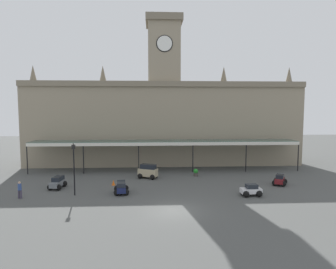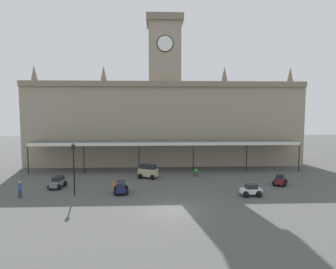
% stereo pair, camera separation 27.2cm
% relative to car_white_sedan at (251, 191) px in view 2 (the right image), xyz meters
% --- Properties ---
extents(ground_plane, '(140.00, 140.00, 0.00)m').
position_rel_car_white_sedan_xyz_m(ground_plane, '(-8.05, -3.91, -0.50)').
color(ground_plane, '#4B4D4B').
extents(station_building, '(41.98, 6.65, 22.59)m').
position_rel_car_white_sedan_xyz_m(station_building, '(-8.05, 17.83, 6.63)').
color(station_building, gray).
rests_on(station_building, ground).
extents(entrance_canopy, '(37.09, 3.26, 4.23)m').
position_rel_car_white_sedan_xyz_m(entrance_canopy, '(-8.05, 12.28, 3.58)').
color(entrance_canopy, '#38564C').
rests_on(entrance_canopy, ground).
extents(car_white_sedan, '(2.09, 1.59, 1.19)m').
position_rel_car_white_sedan_xyz_m(car_white_sedan, '(0.00, 0.00, 0.00)').
color(car_white_sedan, silver).
rests_on(car_white_sedan, ground).
extents(car_maroon_sedan, '(2.09, 2.25, 1.19)m').
position_rel_car_white_sedan_xyz_m(car_maroon_sedan, '(4.70, 3.96, 0.00)').
color(car_maroon_sedan, maroon).
rests_on(car_maroon_sedan, ground).
extents(car_beige_van, '(2.58, 2.22, 1.77)m').
position_rel_car_white_sedan_xyz_m(car_beige_van, '(-10.45, 7.85, 0.30)').
color(car_beige_van, tan).
rests_on(car_beige_van, ground).
extents(car_grey_estate, '(1.71, 2.34, 1.27)m').
position_rel_car_white_sedan_xyz_m(car_grey_estate, '(-20.27, 3.82, 0.06)').
color(car_grey_estate, slate).
rests_on(car_grey_estate, ground).
extents(car_navy_estate, '(1.71, 2.34, 1.27)m').
position_rel_car_white_sedan_xyz_m(car_navy_estate, '(-13.07, 1.49, 0.06)').
color(car_navy_estate, '#19214C').
rests_on(car_navy_estate, ground).
extents(pedestrian_beside_cars, '(0.39, 0.34, 1.67)m').
position_rel_car_white_sedan_xyz_m(pedestrian_beside_cars, '(-22.75, 0.35, 0.41)').
color(pedestrian_beside_cars, '#3F384C').
rests_on(pedestrian_beside_cars, ground).
extents(victorian_lamppost, '(0.30, 0.30, 5.28)m').
position_rel_car_white_sedan_xyz_m(victorian_lamppost, '(-17.69, 1.08, 2.75)').
color(victorian_lamppost, black).
rests_on(victorian_lamppost, ground).
extents(traffic_cone, '(0.40, 0.40, 0.59)m').
position_rel_car_white_sedan_xyz_m(traffic_cone, '(-14.32, 4.72, -0.21)').
color(traffic_cone, orange).
rests_on(traffic_cone, ground).
extents(planter_by_canopy, '(0.60, 0.60, 0.96)m').
position_rel_car_white_sedan_xyz_m(planter_by_canopy, '(-4.29, 8.68, -0.01)').
color(planter_by_canopy, '#47423D').
rests_on(planter_by_canopy, ground).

